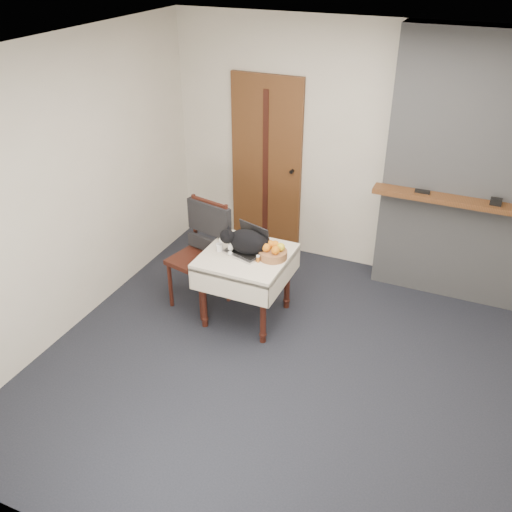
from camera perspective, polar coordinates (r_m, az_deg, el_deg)
The scene contains 12 objects.
ground at distance 4.98m, azimuth 4.95°, elevation -11.65°, with size 4.50×4.50×0.00m, color black.
room_shell at distance 4.45m, azimuth 7.96°, elevation 9.49°, with size 4.52×4.01×2.61m.
door at distance 6.42m, azimuth 1.05°, elevation 9.02°, with size 0.82×0.10×2.00m.
chimney at distance 5.77m, azimuth 20.35°, elevation 7.80°, with size 1.62×0.48×2.60m.
side_table at distance 5.29m, azimuth -0.99°, elevation -0.87°, with size 0.78×0.78×0.70m.
laptop at distance 5.24m, azimuth -0.71°, elevation 1.06°, with size 0.42×0.39×0.26m.
cat at distance 5.18m, azimuth -0.75°, elevation 1.37°, with size 0.57×0.34×0.27m.
cream_jar at distance 5.28m, azimuth -3.66°, elevation 0.87°, with size 0.06×0.06×0.07m, color white.
pill_bottle at distance 5.09m, azimuth 0.20°, elevation -0.26°, with size 0.03×0.03×0.07m.
fruit_basket at distance 5.15m, azimuth 1.72°, elevation 0.41°, with size 0.26×0.26×0.15m.
desk_clutter at distance 5.23m, azimuth 0.68°, elevation 0.27°, with size 0.15×0.02×0.01m, color black.
chair at distance 5.54m, azimuth -5.17°, elevation 1.65°, with size 0.57×0.56×1.07m.
Camera 1 is at (1.10, -3.56, 3.30)m, focal length 40.00 mm.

